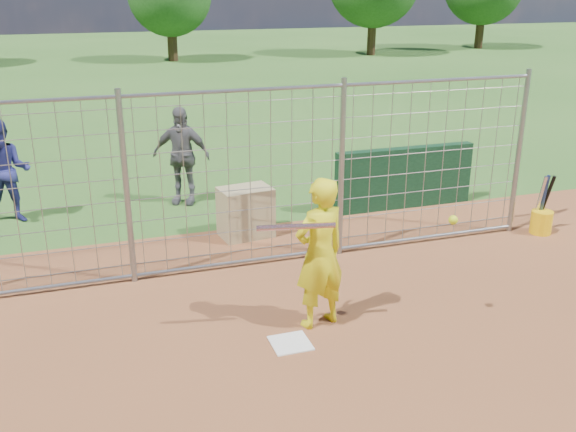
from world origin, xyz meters
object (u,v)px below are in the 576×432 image
object	(u,v)px
bystander_a	(5,172)
bucket_with_bats	(541,219)
equipment_bin	(246,212)
batter	(320,254)
bystander_b	(181,156)

from	to	relation	value
bystander_a	bucket_with_bats	xyz separation A→B (m)	(8.15, -3.23, -0.63)
equipment_bin	batter	bearing A→B (deg)	-96.01
equipment_bin	bystander_a	bearing A→B (deg)	144.81
batter	bystander_a	distance (m)	6.11
bystander_a	equipment_bin	bearing A→B (deg)	-21.81
bystander_a	bucket_with_bats	world-z (taller)	bystander_a
batter	bystander_b	world-z (taller)	batter
batter	bucket_with_bats	bearing A→B (deg)	-175.14
batter	bucket_with_bats	xyz separation A→B (m)	(4.45, 1.63, -0.66)
bystander_b	bucket_with_bats	bearing A→B (deg)	-6.05
bystander_a	bucket_with_bats	distance (m)	8.79
bucket_with_bats	bystander_a	bearing A→B (deg)	158.37
bystander_a	equipment_bin	xyz separation A→B (m)	(3.61, -1.86, -0.48)
bucket_with_bats	batter	bearing A→B (deg)	-159.90
batter	bystander_a	world-z (taller)	batter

